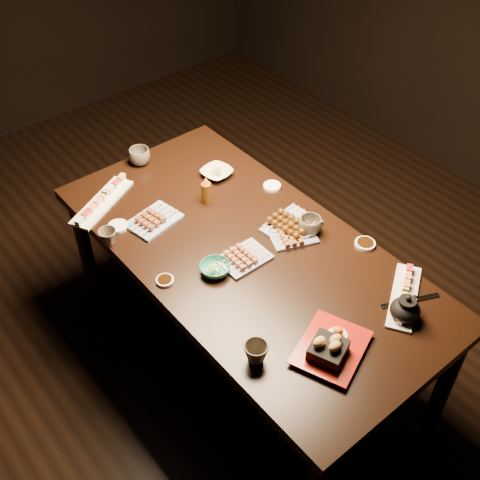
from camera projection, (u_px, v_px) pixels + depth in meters
name	position (u px, v px, depth m)	size (l,w,h in m)	color
ground	(239.00, 315.00, 3.27)	(5.00, 5.00, 0.00)	black
dining_table	(247.00, 307.00, 2.81)	(0.90, 1.80, 0.75)	black
sushi_platter_near	(405.00, 294.00, 2.34)	(0.35, 0.10, 0.04)	white
sushi_platter_far	(102.00, 200.00, 2.77)	(0.38, 0.11, 0.05)	white
yakitori_plate_center	(244.00, 255.00, 2.50)	(0.21, 0.15, 0.05)	#828EB6
yakitori_plate_right	(293.00, 233.00, 2.60)	(0.20, 0.14, 0.05)	#828EB6
yakitori_plate_left	(153.00, 217.00, 2.67)	(0.23, 0.16, 0.06)	#828EB6
tsukune_plate	(291.00, 222.00, 2.64)	(0.24, 0.17, 0.06)	#828EB6
edamame_bowl_green	(215.00, 269.00, 2.45)	(0.13, 0.13, 0.04)	#2B866E
edamame_bowl_cream	(217.00, 173.00, 2.93)	(0.14, 0.14, 0.04)	beige
tempura_tray	(332.00, 342.00, 2.14)	(0.28, 0.22, 0.10)	black
teacup_near_left	(256.00, 353.00, 2.11)	(0.09, 0.09, 0.08)	brown
teacup_mid_right	(310.00, 225.00, 2.61)	(0.10, 0.10, 0.08)	brown
teacup_far_left	(108.00, 237.00, 2.56)	(0.08, 0.08, 0.07)	brown
teacup_far_right	(140.00, 156.00, 2.99)	(0.11, 0.11, 0.08)	brown
teapot	(406.00, 307.00, 2.25)	(0.14, 0.14, 0.11)	black
condiment_bottle	(206.00, 190.00, 2.75)	(0.05, 0.05, 0.14)	#65380D
sauce_dish_west	(165.00, 280.00, 2.42)	(0.07, 0.07, 0.01)	white
sauce_dish_east	(272.00, 186.00, 2.87)	(0.08, 0.08, 0.01)	white
sauce_dish_se	(365.00, 244.00, 2.57)	(0.09, 0.09, 0.02)	white
sauce_dish_nw	(118.00, 226.00, 2.66)	(0.09, 0.09, 0.02)	white
chopsticks_near	(341.00, 351.00, 2.17)	(0.20, 0.02, 0.01)	black
chopsticks_se	(410.00, 300.00, 2.34)	(0.25, 0.02, 0.01)	black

